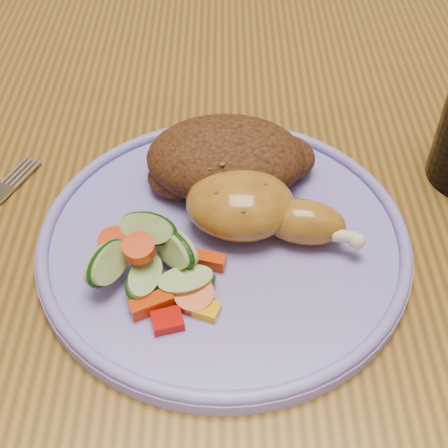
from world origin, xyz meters
name	(u,v)px	position (x,y,z in m)	size (l,w,h in m)	color
dining_table	(267,202)	(0.00, 0.00, 0.67)	(0.90, 1.40, 0.75)	brown
chair_far	(247,46)	(0.00, 0.63, 0.49)	(0.42, 0.42, 0.91)	#4C2D16
plate	(224,242)	(-0.05, -0.14, 0.76)	(0.31, 0.31, 0.01)	#796FD2
plate_rim	(224,232)	(-0.05, -0.14, 0.77)	(0.30, 0.30, 0.01)	#796FD2
chicken_leg	(255,208)	(-0.02, -0.13, 0.78)	(0.14, 0.08, 0.05)	#A36E22
rice_pilaf	(229,159)	(-0.04, -0.07, 0.79)	(0.15, 0.10, 0.06)	#492712
vegetable_pile	(154,264)	(-0.10, -0.18, 0.78)	(0.11, 0.10, 0.05)	#A50A05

